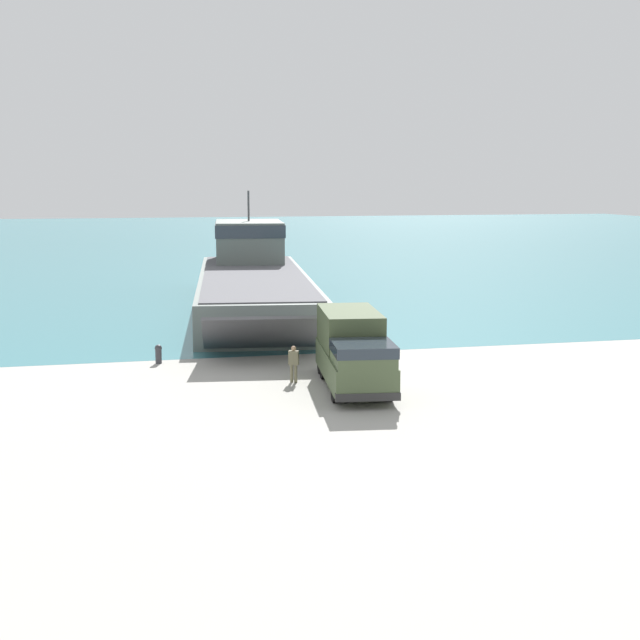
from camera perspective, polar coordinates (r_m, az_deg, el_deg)
ground_plane at (r=41.49m, az=4.44°, el=-3.37°), size 240.00×240.00×0.00m
water_surface at (r=134.79m, az=-7.76°, el=5.04°), size 240.00×180.00×0.01m
landing_craft at (r=63.88m, az=-4.34°, el=2.74°), size 10.90×35.31×8.06m
military_truck at (r=38.16m, az=2.16°, el=-1.96°), size 3.46×8.13×3.17m
soldier_on_ramp at (r=39.19m, az=-1.70°, el=-2.67°), size 0.50×0.37×1.63m
moored_boat_b at (r=86.28m, az=-4.44°, el=3.49°), size 4.64×6.17×2.27m
mooring_bollard at (r=44.03m, az=-10.30°, el=-2.11°), size 0.35×0.35×0.93m
cargo_crate at (r=37.29m, az=1.78°, el=-4.21°), size 0.68×0.82×0.68m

